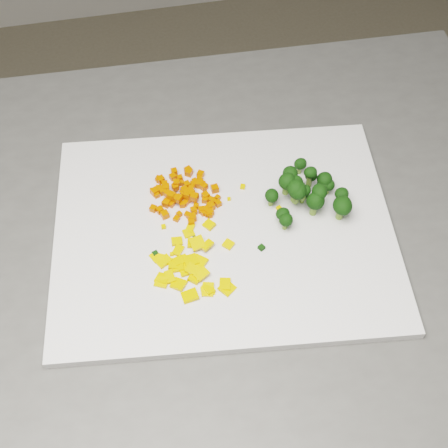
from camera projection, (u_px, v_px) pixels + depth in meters
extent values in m
cube|color=#4C4C49|center=(196.00, 356.00, 1.29)|extent=(1.14, 0.82, 0.90)
cube|color=silver|center=(224.00, 231.00, 0.91)|extent=(0.53, 0.44, 0.01)
cube|color=#CC4302|center=(185.00, 191.00, 0.94)|extent=(0.01, 0.01, 0.01)
cube|color=#CC4302|center=(207.00, 209.00, 0.92)|extent=(0.01, 0.01, 0.01)
cube|color=#CC4302|center=(175.00, 199.00, 0.94)|extent=(0.01, 0.01, 0.01)
cube|color=#CC4302|center=(153.00, 209.00, 0.93)|extent=(0.01, 0.01, 0.01)
cube|color=#CC4302|center=(163.00, 191.00, 0.94)|extent=(0.01, 0.01, 0.01)
cube|color=#CC4302|center=(179.00, 214.00, 0.92)|extent=(0.01, 0.01, 0.01)
cube|color=#CC4302|center=(157.00, 195.00, 0.94)|extent=(0.01, 0.01, 0.01)
cube|color=#CC4302|center=(193.00, 185.00, 0.95)|extent=(0.01, 0.01, 0.01)
cube|color=#CC4302|center=(176.00, 198.00, 0.93)|extent=(0.01, 0.01, 0.01)
cube|color=#CC4302|center=(203.00, 213.00, 0.92)|extent=(0.01, 0.01, 0.01)
cube|color=#CC4302|center=(171.00, 195.00, 0.93)|extent=(0.01, 0.01, 0.01)
cube|color=#CC4302|center=(176.00, 183.00, 0.94)|extent=(0.01, 0.01, 0.01)
cube|color=#CC4302|center=(191.00, 188.00, 0.94)|extent=(0.01, 0.01, 0.01)
cube|color=#CC4302|center=(204.00, 189.00, 0.95)|extent=(0.01, 0.01, 0.01)
cube|color=#CC4302|center=(166.00, 188.00, 0.95)|extent=(0.01, 0.01, 0.01)
cube|color=#CC4302|center=(196.00, 184.00, 0.95)|extent=(0.01, 0.01, 0.01)
cube|color=#CC4302|center=(201.00, 210.00, 0.92)|extent=(0.01, 0.01, 0.01)
cube|color=#CC4302|center=(165.00, 184.00, 0.95)|extent=(0.01, 0.01, 0.01)
cube|color=#CC4302|center=(187.00, 185.00, 0.94)|extent=(0.01, 0.01, 0.01)
cube|color=#CC4302|center=(191.00, 222.00, 0.91)|extent=(0.01, 0.01, 0.01)
cube|color=#CC4302|center=(205.00, 200.00, 0.93)|extent=(0.01, 0.01, 0.01)
cube|color=#CC4302|center=(201.00, 174.00, 0.96)|extent=(0.01, 0.01, 0.01)
cube|color=#CC4302|center=(196.00, 206.00, 0.93)|extent=(0.01, 0.01, 0.01)
cube|color=#CC4302|center=(159.00, 180.00, 0.96)|extent=(0.01, 0.01, 0.01)
cube|color=#CC4302|center=(155.00, 192.00, 0.94)|extent=(0.01, 0.01, 0.01)
cube|color=#CC4302|center=(195.00, 184.00, 0.95)|extent=(0.01, 0.01, 0.01)
cube|color=#CC4302|center=(165.00, 215.00, 0.92)|extent=(0.01, 0.01, 0.01)
cube|color=#CC4302|center=(188.00, 170.00, 0.97)|extent=(0.01, 0.01, 0.01)
cube|color=#CC4302|center=(187.00, 193.00, 0.93)|extent=(0.01, 0.01, 0.01)
cube|color=#CC4302|center=(218.00, 203.00, 0.93)|extent=(0.01, 0.01, 0.01)
cube|color=#CC4302|center=(200.00, 184.00, 0.95)|extent=(0.01, 0.01, 0.01)
cube|color=#CC4302|center=(152.00, 191.00, 0.95)|extent=(0.01, 0.01, 0.01)
cube|color=#CC4302|center=(182.00, 183.00, 0.96)|extent=(0.01, 0.01, 0.01)
cube|color=#CC4302|center=(158.00, 179.00, 0.96)|extent=(0.01, 0.01, 0.01)
cube|color=#CC4302|center=(201.00, 182.00, 0.96)|extent=(0.01, 0.01, 0.01)
cube|color=#CC4302|center=(192.00, 188.00, 0.94)|extent=(0.01, 0.01, 0.01)
cube|color=#CC4302|center=(189.00, 173.00, 0.97)|extent=(0.01, 0.01, 0.01)
cube|color=#CC4302|center=(195.00, 212.00, 0.92)|extent=(0.01, 0.01, 0.01)
cube|color=#CC4302|center=(210.00, 213.00, 0.92)|extent=(0.01, 0.01, 0.01)
cube|color=#CC4302|center=(166.00, 203.00, 0.93)|extent=(0.01, 0.01, 0.01)
cube|color=#CC4302|center=(218.00, 198.00, 0.94)|extent=(0.01, 0.01, 0.01)
cube|color=#CC4302|center=(215.00, 189.00, 0.95)|extent=(0.01, 0.01, 0.01)
cube|color=#CC4302|center=(175.00, 185.00, 0.95)|extent=(0.01, 0.01, 0.01)
cube|color=#CC4302|center=(207.00, 210.00, 0.92)|extent=(0.01, 0.01, 0.01)
cube|color=#CC4302|center=(174.00, 172.00, 0.97)|extent=(0.01, 0.01, 0.01)
cube|color=#CC4302|center=(178.00, 199.00, 0.92)|extent=(0.01, 0.01, 0.01)
cube|color=#CC4302|center=(200.00, 178.00, 0.96)|extent=(0.01, 0.01, 0.01)
cube|color=#CC4302|center=(160.00, 210.00, 0.92)|extent=(0.01, 0.01, 0.01)
cube|color=#CC4302|center=(179.00, 198.00, 0.92)|extent=(0.01, 0.01, 0.01)
cube|color=#CC4302|center=(210.00, 214.00, 0.92)|extent=(0.01, 0.01, 0.01)
cube|color=#CC4302|center=(194.00, 197.00, 0.93)|extent=(0.02, 0.02, 0.01)
cube|color=#CC4302|center=(185.00, 203.00, 0.93)|extent=(0.01, 0.01, 0.01)
cube|color=#CC4302|center=(161.00, 180.00, 0.96)|extent=(0.01, 0.01, 0.01)
cube|color=#CC4302|center=(210.00, 210.00, 0.92)|extent=(0.01, 0.01, 0.01)
cube|color=#CC4302|center=(175.00, 187.00, 0.94)|extent=(0.01, 0.01, 0.01)
cube|color=#CC4302|center=(189.00, 199.00, 0.94)|extent=(0.01, 0.01, 0.01)
cube|color=#CC4302|center=(173.00, 177.00, 0.96)|extent=(0.01, 0.01, 0.01)
cube|color=#CC4302|center=(182.00, 204.00, 0.93)|extent=(0.01, 0.01, 0.01)
cube|color=#CC4302|center=(187.00, 195.00, 0.93)|extent=(0.01, 0.01, 0.01)
cube|color=#CC4302|center=(211.00, 206.00, 0.93)|extent=(0.01, 0.01, 0.01)
cube|color=#CC4302|center=(191.00, 187.00, 0.94)|extent=(0.01, 0.01, 0.01)
cube|color=#CC4302|center=(209.00, 215.00, 0.92)|extent=(0.01, 0.01, 0.01)
cube|color=#CC4302|center=(190.00, 193.00, 0.93)|extent=(0.02, 0.02, 0.01)
cube|color=#CC4302|center=(153.00, 209.00, 0.92)|extent=(0.01, 0.01, 0.01)
cube|color=#CC4302|center=(180.00, 178.00, 0.96)|extent=(0.01, 0.01, 0.01)
cube|color=#CC4302|center=(189.00, 193.00, 0.93)|extent=(0.01, 0.01, 0.01)
cube|color=#CC4302|center=(183.00, 193.00, 0.93)|extent=(0.01, 0.01, 0.01)
cube|color=#CC4302|center=(171.00, 204.00, 0.93)|extent=(0.01, 0.01, 0.01)
cube|color=#CC4302|center=(183.00, 196.00, 0.94)|extent=(0.01, 0.01, 0.01)
cube|color=#CC4302|center=(190.00, 216.00, 0.92)|extent=(0.01, 0.01, 0.01)
cube|color=#CC4302|center=(204.00, 187.00, 0.95)|extent=(0.01, 0.01, 0.01)
cube|color=#CC4302|center=(213.00, 201.00, 0.93)|extent=(0.01, 0.01, 0.01)
cube|color=#CC4302|center=(206.00, 196.00, 0.94)|extent=(0.01, 0.01, 0.01)
cube|color=#CC4302|center=(168.00, 194.00, 0.93)|extent=(0.01, 0.01, 0.01)
cube|color=#CC4302|center=(193.00, 210.00, 0.92)|extent=(0.01, 0.01, 0.01)
cube|color=#CC4302|center=(203.00, 184.00, 0.95)|extent=(0.01, 0.01, 0.01)
cube|color=#CC4302|center=(159.00, 189.00, 0.95)|extent=(0.01, 0.01, 0.01)
cube|color=#CC4302|center=(206.00, 213.00, 0.92)|extent=(0.01, 0.01, 0.01)
cube|color=#CC4302|center=(192.00, 217.00, 0.91)|extent=(0.01, 0.01, 0.01)
cube|color=#CC4302|center=(211.00, 200.00, 0.94)|extent=(0.01, 0.01, 0.01)
cube|color=#CC4302|center=(185.00, 190.00, 0.93)|extent=(0.01, 0.01, 0.01)
cube|color=#CC4302|center=(195.00, 181.00, 0.96)|extent=(0.01, 0.01, 0.01)
cube|color=#F0AA0C|center=(177.00, 267.00, 0.87)|extent=(0.02, 0.02, 0.01)
cube|color=#F0AA0C|center=(209.00, 289.00, 0.85)|extent=(0.02, 0.02, 0.01)
cube|color=#F0AA0C|center=(178.00, 250.00, 0.88)|extent=(0.02, 0.02, 0.01)
cube|color=#F0AA0C|center=(227.00, 288.00, 0.85)|extent=(0.03, 0.03, 0.01)
cube|color=#F0AA0C|center=(160.00, 258.00, 0.88)|extent=(0.02, 0.02, 0.01)
cube|color=#F0AA0C|center=(209.00, 225.00, 0.91)|extent=(0.02, 0.02, 0.01)
cube|color=#F0AA0C|center=(177.00, 241.00, 0.89)|extent=(0.02, 0.01, 0.01)
cube|color=#F0AA0C|center=(164.00, 261.00, 0.87)|extent=(0.03, 0.02, 0.01)
cube|color=#F0AA0C|center=(225.00, 285.00, 0.85)|extent=(0.02, 0.02, 0.01)
cube|color=#F0AA0C|center=(199.00, 262.00, 0.87)|extent=(0.03, 0.03, 0.01)
cube|color=#F0AA0C|center=(174.00, 264.00, 0.87)|extent=(0.02, 0.02, 0.01)
cube|color=#F0AA0C|center=(192.00, 243.00, 0.89)|extent=(0.02, 0.02, 0.01)
cube|color=#F0AA0C|center=(189.00, 233.00, 0.90)|extent=(0.02, 0.02, 0.01)
cube|color=#F0AA0C|center=(162.00, 282.00, 0.85)|extent=(0.02, 0.02, 0.01)
cube|color=#F0AA0C|center=(179.00, 284.00, 0.85)|extent=(0.03, 0.03, 0.01)
cube|color=#F0AA0C|center=(202.00, 274.00, 0.86)|extent=(0.02, 0.02, 0.01)
cube|color=#F0AA0C|center=(156.00, 257.00, 0.88)|extent=(0.02, 0.02, 0.00)
cube|color=#F0AA0C|center=(190.00, 296.00, 0.84)|extent=(0.02, 0.02, 0.01)
cube|color=#F0AA0C|center=(208.00, 290.00, 0.85)|extent=(0.02, 0.02, 0.01)
cube|color=#F0AA0C|center=(207.00, 245.00, 0.88)|extent=(0.02, 0.02, 0.01)
cube|color=#F0AA0C|center=(191.00, 261.00, 0.87)|extent=(0.02, 0.02, 0.01)
cube|color=#F0AA0C|center=(208.00, 291.00, 0.85)|extent=(0.02, 0.01, 0.01)
cube|color=#F0AA0C|center=(183.00, 270.00, 0.87)|extent=(0.01, 0.02, 0.01)
cube|color=#F0AA0C|center=(228.00, 244.00, 0.89)|extent=(0.02, 0.02, 0.01)
cube|color=#F0AA0C|center=(193.00, 269.00, 0.86)|extent=(0.02, 0.02, 0.00)
cube|color=#F0AA0C|center=(181.00, 260.00, 0.87)|extent=(0.02, 0.02, 0.01)
cube|color=#F0AA0C|center=(170.00, 277.00, 0.86)|extent=(0.02, 0.02, 0.01)
cube|color=#F0AA0C|center=(197.00, 243.00, 0.88)|extent=(0.02, 0.02, 0.01)
cube|color=#F0AA0C|center=(162.00, 279.00, 0.86)|extent=(0.02, 0.02, 0.01)
cube|color=#F0AA0C|center=(195.00, 278.00, 0.86)|extent=(0.02, 0.02, 0.01)
cube|color=#F0AA0C|center=(190.00, 228.00, 0.91)|extent=(0.02, 0.02, 0.01)
cube|color=#F0AA0C|center=(164.00, 227.00, 0.91)|extent=(0.01, 0.01, 0.00)
cube|color=#F0AA0C|center=(190.00, 197.00, 0.94)|extent=(0.01, 0.01, 0.00)
cube|color=black|center=(155.00, 254.00, 0.88)|extent=(0.01, 0.01, 0.01)
cube|color=#F0AA0C|center=(243.00, 187.00, 0.95)|extent=(0.01, 0.01, 0.01)
cube|color=#CC4302|center=(187.00, 214.00, 0.92)|extent=(0.01, 0.01, 0.01)
cube|color=#F0AA0C|center=(279.00, 208.00, 0.93)|extent=(0.01, 0.01, 0.00)
cube|color=#CC4302|center=(177.00, 219.00, 0.92)|extent=(0.01, 0.01, 0.01)
cube|color=#F0AA0C|center=(172.00, 254.00, 0.88)|extent=(0.01, 0.01, 0.00)
cube|color=#F0AA0C|center=(179.00, 262.00, 0.87)|extent=(0.01, 0.01, 0.00)
cube|color=black|center=(194.00, 238.00, 0.90)|extent=(0.01, 0.01, 0.00)
cube|color=black|center=(261.00, 248.00, 0.89)|extent=(0.01, 0.01, 0.01)
cube|color=#F0AA0C|center=(229.00, 199.00, 0.94)|extent=(0.01, 0.01, 0.00)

